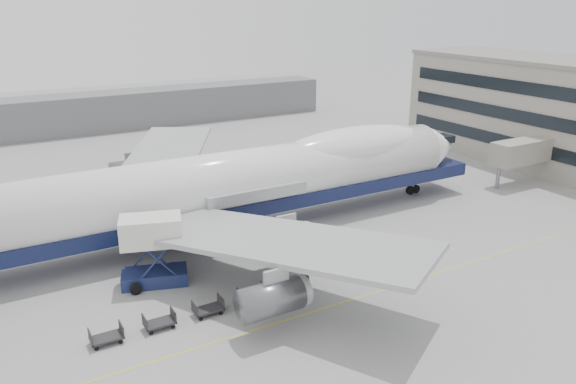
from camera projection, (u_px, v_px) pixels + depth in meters
ground at (292, 277)px, 50.39m from camera, size 260.00×260.00×0.00m
apron_line at (330, 307)px, 45.47m from camera, size 60.00×0.15×0.01m
hangar at (50, 117)px, 101.81m from camera, size 110.00×8.00×7.00m
airliner at (240, 181)px, 58.69m from camera, size 67.00×55.30×19.98m
catering_truck at (152, 247)px, 48.15m from camera, size 6.13×5.01×6.23m
dolly_0 at (107, 337)px, 40.49m from camera, size 2.30×1.35×1.30m
dolly_1 at (160, 322)px, 42.35m from camera, size 2.30×1.35×1.30m
dolly_2 at (208, 308)px, 44.21m from camera, size 2.30×1.35×1.30m
dolly_3 at (253, 296)px, 46.08m from camera, size 2.30×1.35×1.30m
dolly_4 at (294, 284)px, 47.94m from camera, size 2.30×1.35×1.30m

